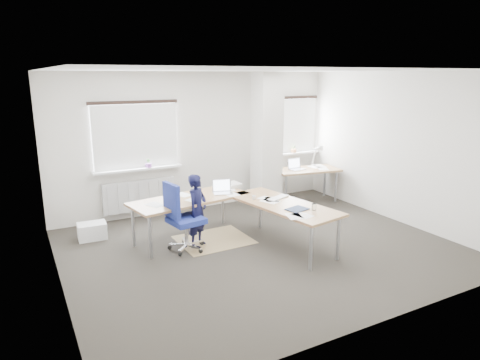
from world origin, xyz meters
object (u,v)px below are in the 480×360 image
desk_side (307,171)px  task_chair (184,232)px  person (197,211)px  desk_main (237,202)px

desk_side → task_chair: (-3.38, -1.32, -0.37)m
task_chair → person: 0.40m
desk_main → person: person is taller
desk_main → task_chair: task_chair is taller
desk_main → desk_side: desk_side is taller
desk_main → desk_side: bearing=19.3°
desk_main → task_chair: (-0.91, 0.07, -0.38)m
desk_main → desk_side: 2.83m
desk_main → task_chair: bearing=165.7°
task_chair → person: size_ratio=0.95×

